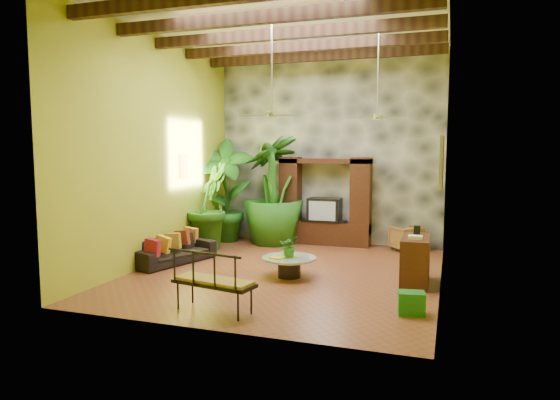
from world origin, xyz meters
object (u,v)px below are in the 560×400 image
at_px(tall_plant_a, 226,190).
at_px(iron_bench, 211,278).
at_px(ceiling_fan_back, 377,107).
at_px(tall_plant_c, 273,190).
at_px(green_bin, 411,303).
at_px(wicker_armchair, 406,238).
at_px(coffee_table, 289,264).
at_px(ceiling_fan_front, 272,103).
at_px(sofa, 173,250).
at_px(entertainment_center, 325,208).
at_px(tall_plant_b, 208,206).
at_px(side_console, 415,260).

relative_size(tall_plant_a, iron_bench, 1.99).
xyz_separation_m(ceiling_fan_back, iron_bench, (-1.91, -4.03, -2.85)).
relative_size(ceiling_fan_back, tall_plant_c, 0.65).
relative_size(ceiling_fan_back, green_bin, 4.65).
relative_size(wicker_armchair, coffee_table, 0.63).
relative_size(ceiling_fan_front, tall_plant_a, 0.66).
distance_m(wicker_armchair, tall_plant_a, 4.90).
relative_size(sofa, tall_plant_c, 0.69).
height_order(tall_plant_c, green_bin, tall_plant_c).
height_order(entertainment_center, ceiling_fan_back, ceiling_fan_back).
distance_m(sofa, tall_plant_b, 1.87).
relative_size(entertainment_center, coffee_table, 2.24).
xyz_separation_m(tall_plant_c, iron_bench, (0.99, -5.60, -0.88)).
bearing_deg(sofa, iron_bench, -122.63).
xyz_separation_m(ceiling_fan_front, coffee_table, (0.36, 0.00, -3.15)).
distance_m(tall_plant_a, side_console, 5.93).
distance_m(tall_plant_c, coffee_table, 3.67).
bearing_deg(tall_plant_a, sofa, -90.29).
distance_m(entertainment_center, wicker_armchair, 2.23).
xyz_separation_m(ceiling_fan_back, green_bin, (1.01, -3.09, -3.23)).
bearing_deg(green_bin, tall_plant_a, 139.15).
relative_size(tall_plant_c, iron_bench, 2.03).
height_order(ceiling_fan_back, iron_bench, ceiling_fan_back).
bearing_deg(ceiling_fan_front, sofa, 172.42).
height_order(ceiling_fan_front, green_bin, ceiling_fan_front).
bearing_deg(green_bin, side_console, 92.14).
distance_m(tall_plant_b, iron_bench, 5.05).
relative_size(tall_plant_b, tall_plant_c, 0.77).
bearing_deg(ceiling_fan_back, side_console, -53.80).
bearing_deg(green_bin, ceiling_fan_back, 108.10).
bearing_deg(ceiling_fan_back, green_bin, -71.90).
height_order(ceiling_fan_back, green_bin, ceiling_fan_back).
height_order(tall_plant_c, coffee_table, tall_plant_c).
xyz_separation_m(entertainment_center, ceiling_fan_back, (1.60, -1.94, 2.44)).
relative_size(entertainment_center, ceiling_fan_front, 1.29).
distance_m(ceiling_fan_back, coffee_table, 3.81).
height_order(tall_plant_b, green_bin, tall_plant_b).
distance_m(tall_plant_b, side_console, 5.50).
distance_m(tall_plant_a, tall_plant_b, 1.08).
distance_m(sofa, wicker_armchair, 5.68).
bearing_deg(green_bin, coffee_table, 148.62).
distance_m(wicker_armchair, coffee_table, 3.92).
xyz_separation_m(entertainment_center, wicker_armchair, (2.13, -0.14, -0.66)).
xyz_separation_m(ceiling_fan_front, side_console, (2.74, 0.31, -2.96)).
bearing_deg(wicker_armchair, entertainment_center, -44.66).
xyz_separation_m(entertainment_center, ceiling_fan_front, (-0.20, -3.54, 2.44)).
height_order(entertainment_center, tall_plant_b, entertainment_center).
xyz_separation_m(entertainment_center, green_bin, (2.61, -5.03, -0.79)).
xyz_separation_m(wicker_armchair, green_bin, (0.49, -4.89, -0.13)).
xyz_separation_m(iron_bench, side_console, (2.86, 2.74, -0.10)).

